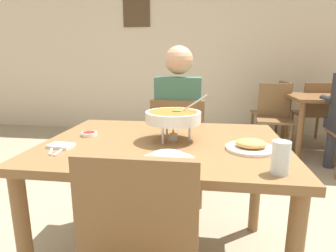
# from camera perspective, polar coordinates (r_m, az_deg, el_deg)

# --- Properties ---
(cafe_rear_partition) EXTENTS (10.00, 0.10, 3.00)m
(cafe_rear_partition) POSITION_cam_1_polar(r_m,az_deg,el_deg) (4.80, 5.43, 16.76)
(cafe_rear_partition) COLOR beige
(cafe_rear_partition) RESTS_ON ground_plane
(picture_frame_hung) EXTENTS (0.44, 0.03, 0.56)m
(picture_frame_hung) POSITION_cam_1_polar(r_m,az_deg,el_deg) (4.94, -6.44, 22.63)
(picture_frame_hung) COLOR #4C3823
(dining_table_main) EXTENTS (1.28, 0.97, 0.77)m
(dining_table_main) POSITION_cam_1_polar(r_m,az_deg,el_deg) (1.56, -0.76, -6.83)
(dining_table_main) COLOR brown
(dining_table_main) RESTS_ON ground_plane
(chair_diner_main) EXTENTS (0.44, 0.44, 0.90)m
(chair_diner_main) POSITION_cam_1_polar(r_m,az_deg,el_deg) (2.33, 2.09, -3.92)
(chair_diner_main) COLOR brown
(chair_diner_main) RESTS_ON ground_plane
(diner_main) EXTENTS (0.40, 0.45, 1.31)m
(diner_main) POSITION_cam_1_polar(r_m,az_deg,el_deg) (2.31, 2.22, 1.92)
(diner_main) COLOR #2D2D38
(diner_main) RESTS_ON ground_plane
(curry_bowl) EXTENTS (0.33, 0.30, 0.26)m
(curry_bowl) POSITION_cam_1_polar(r_m,az_deg,el_deg) (1.51, 1.07, 1.80)
(curry_bowl) COLOR silver
(curry_bowl) RESTS_ON dining_table_main
(rice_plate) EXTENTS (0.24, 0.24, 0.06)m
(rice_plate) POSITION_cam_1_polar(r_m,az_deg,el_deg) (1.20, -0.01, -6.64)
(rice_plate) COLOR white
(rice_plate) RESTS_ON dining_table_main
(appetizer_plate) EXTENTS (0.24, 0.24, 0.06)m
(appetizer_plate) POSITION_cam_1_polar(r_m,az_deg,el_deg) (1.43, 16.48, -3.92)
(appetizer_plate) COLOR white
(appetizer_plate) RESTS_ON dining_table_main
(sauce_dish) EXTENTS (0.09, 0.09, 0.02)m
(sauce_dish) POSITION_cam_1_polar(r_m,az_deg,el_deg) (1.69, -15.78, -1.55)
(sauce_dish) COLOR white
(sauce_dish) RESTS_ON dining_table_main
(napkin_folded) EXTENTS (0.13, 0.09, 0.02)m
(napkin_folded) POSITION_cam_1_polar(r_m,az_deg,el_deg) (1.52, -21.00, -3.77)
(napkin_folded) COLOR white
(napkin_folded) RESTS_ON dining_table_main
(fork_utensil) EXTENTS (0.08, 0.16, 0.01)m
(fork_utensil) POSITION_cam_1_polar(r_m,az_deg,el_deg) (1.49, -22.58, -4.41)
(fork_utensil) COLOR silver
(fork_utensil) RESTS_ON dining_table_main
(spoon_utensil) EXTENTS (0.03, 0.17, 0.01)m
(spoon_utensil) POSITION_cam_1_polar(r_m,az_deg,el_deg) (1.46, -20.88, -4.55)
(spoon_utensil) COLOR silver
(spoon_utensil) RESTS_ON dining_table_main
(drink_glass) EXTENTS (0.07, 0.07, 0.13)m
(drink_glass) POSITION_cam_1_polar(r_m,az_deg,el_deg) (1.16, 21.92, -6.30)
(drink_glass) COLOR silver
(drink_glass) RESTS_ON dining_table_main
(dining_table_far) EXTENTS (1.00, 0.80, 0.77)m
(dining_table_far) POSITION_cam_1_polar(r_m,az_deg,el_deg) (4.04, 30.21, 3.34)
(dining_table_far) COLOR brown
(dining_table_far) RESTS_ON ground_plane
(chair_bg_right) EXTENTS (0.49, 0.49, 0.90)m
(chair_bg_right) POSITION_cam_1_polar(r_m,az_deg,el_deg) (4.00, 20.77, 2.44)
(chair_bg_right) COLOR brown
(chair_bg_right) RESTS_ON ground_plane
(chair_bg_corner) EXTENTS (0.49, 0.49, 0.90)m
(chair_bg_corner) POSITION_cam_1_polar(r_m,az_deg,el_deg) (4.42, 21.18, 3.36)
(chair_bg_corner) COLOR brown
(chair_bg_corner) RESTS_ON ground_plane
(chair_bg_window) EXTENTS (0.47, 0.47, 0.90)m
(chair_bg_window) POSITION_cam_1_polar(r_m,az_deg,el_deg) (4.52, 27.68, 2.94)
(chair_bg_window) COLOR brown
(chair_bg_window) RESTS_ON ground_plane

